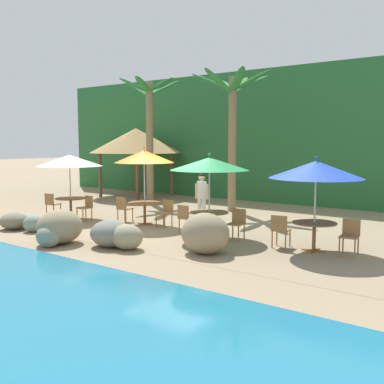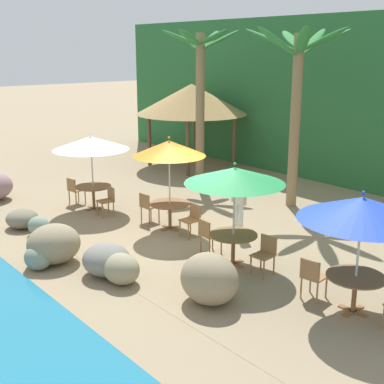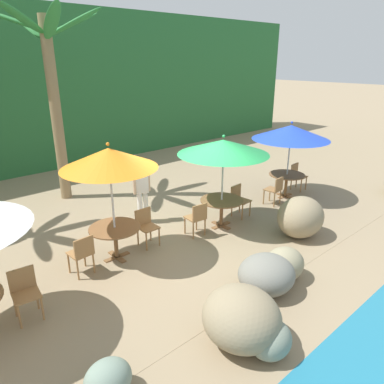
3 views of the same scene
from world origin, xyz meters
name	(u,v)px [view 3 (image 3 of 3)]	position (x,y,z in m)	size (l,w,h in m)	color
ground_plane	(184,240)	(0.00, 0.00, 0.00)	(120.00, 120.00, 0.00)	#937F60
terrace_deck	(184,240)	(0.00, 0.00, 0.00)	(18.00, 5.20, 0.01)	#937F60
foliage_backdrop	(33,89)	(0.00, 9.00, 3.00)	(28.00, 2.40, 6.00)	#286633
rock_seawall	(193,326)	(-2.18, -2.77, 0.42)	(16.94, 3.47, 1.01)	gray
chair_white_seaward	(25,290)	(-3.76, -0.34, 0.51)	(0.47, 0.47, 0.87)	#9E7042
umbrella_orange	(109,158)	(-1.64, 0.34, 2.26)	(1.97, 1.97, 2.59)	silver
dining_table_orange	(115,232)	(-1.64, 0.34, 0.61)	(1.10, 1.10, 0.74)	brown
chair_orange_seaward	(146,224)	(-0.79, 0.42, 0.51)	(0.43, 0.43, 0.87)	#9E7042
chair_orange_inland	(82,252)	(-2.48, 0.19, 0.51)	(0.45, 0.46, 0.87)	#9E7042
umbrella_green	(223,147)	(1.23, -0.06, 2.11)	(2.26, 2.26, 2.41)	silver
dining_table_green	(222,204)	(1.23, -0.06, 0.61)	(1.10, 1.10, 0.74)	brown
chair_green_seaward	(239,198)	(2.07, 0.09, 0.51)	(0.45, 0.46, 0.87)	#9E7042
chair_green_inland	(197,217)	(0.38, -0.06, 0.51)	(0.46, 0.47, 0.87)	#9E7042
umbrella_blue	(291,132)	(4.31, 0.09, 2.05)	(2.32, 2.32, 2.38)	silver
dining_table_blue	(287,178)	(4.31, 0.09, 0.61)	(1.10, 1.10, 0.74)	brown
chair_blue_seaward	(297,175)	(5.15, 0.25, 0.51)	(0.45, 0.46, 0.87)	#9E7042
chair_blue_inland	(275,189)	(3.48, -0.10, 0.51)	(0.47, 0.48, 0.87)	#9E7042
palm_tree_second	(51,71)	(-0.90, 4.66, 3.80)	(3.12, 3.21, 5.47)	olive
waiter_in_white	(142,187)	(-0.14, 1.50, 0.99)	(0.52, 0.35, 1.70)	white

